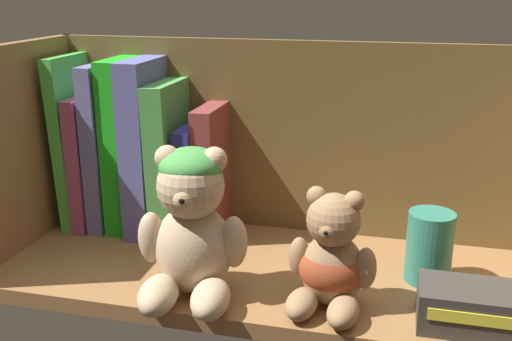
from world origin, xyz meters
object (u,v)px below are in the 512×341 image
at_px(book_7, 214,170).
at_px(book_6, 195,178).
at_px(book_0, 79,139).
at_px(teddy_bear_larger, 191,227).
at_px(book_1, 95,158).
at_px(small_product_box, 477,308).
at_px(book_2, 109,145).
at_px(book_4, 150,145).
at_px(book_5, 174,156).
at_px(pillar_candle, 429,247).
at_px(teddy_bear_smaller, 332,261).
at_px(book_3, 127,143).

bearing_deg(book_7, book_6, 180.00).
xyz_separation_m(book_0, teddy_bear_larger, (0.24, -0.18, -0.04)).
distance_m(book_1, small_product_box, 0.56).
height_order(book_1, book_7, book_1).
bearing_deg(book_2, book_1, 180.00).
distance_m(book_0, book_1, 0.04).
height_order(book_4, book_5, book_4).
relative_size(book_0, pillar_candle, 2.84).
bearing_deg(book_5, book_6, 0.00).
bearing_deg(teddy_bear_smaller, small_product_box, -3.16).
relative_size(book_1, teddy_bear_larger, 1.10).
bearing_deg(book_1, teddy_bear_smaller, -24.26).
bearing_deg(book_0, book_3, 0.00).
relative_size(book_3, teddy_bear_larger, 1.40).
height_order(teddy_bear_larger, small_product_box, teddy_bear_larger).
height_order(book_4, teddy_bear_smaller, book_4).
xyz_separation_m(book_3, teddy_bear_larger, (0.16, -0.18, -0.04)).
height_order(book_3, small_product_box, book_3).
xyz_separation_m(book_6, teddy_bear_larger, (0.06, -0.18, 0.00)).
height_order(book_5, pillar_candle, book_5).
relative_size(book_5, teddy_bear_larger, 1.24).
distance_m(teddy_bear_smaller, small_product_box, 0.16).
relative_size(book_1, book_3, 0.78).
relative_size(book_1, pillar_candle, 2.21).
xyz_separation_m(book_1, book_4, (0.09, 0.00, 0.03)).
xyz_separation_m(teddy_bear_smaller, small_product_box, (0.15, -0.01, -0.03)).
distance_m(book_7, pillar_candle, 0.31).
height_order(book_6, teddy_bear_smaller, book_6).
bearing_deg(book_1, book_6, 0.00).
bearing_deg(teddy_bear_larger, book_5, 116.64).
relative_size(book_6, small_product_box, 1.31).
relative_size(book_4, book_6, 1.56).
height_order(teddy_bear_larger, teddy_bear_smaller, teddy_bear_larger).
bearing_deg(teddy_bear_smaller, teddy_bear_larger, -175.57).
bearing_deg(book_1, small_product_box, -18.54).
bearing_deg(book_4, pillar_candle, -11.77).
height_order(book_1, pillar_candle, book_1).
xyz_separation_m(book_2, small_product_box, (0.50, -0.18, -0.10)).
relative_size(book_7, teddy_bear_larger, 1.06).
height_order(book_7, teddy_bear_larger, book_7).
bearing_deg(book_1, book_4, 0.00).
height_order(book_6, small_product_box, book_6).
xyz_separation_m(book_2, teddy_bear_larger, (0.19, -0.18, -0.04)).
bearing_deg(small_product_box, book_3, 159.50).
xyz_separation_m(book_0, teddy_bear_smaller, (0.39, -0.17, -0.07)).
height_order(book_0, teddy_bear_larger, book_0).
relative_size(book_2, teddy_bear_larger, 1.36).
xyz_separation_m(book_4, book_5, (0.04, 0.00, -0.01)).
distance_m(book_6, teddy_bear_smaller, 0.27).
height_order(book_5, book_7, book_5).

